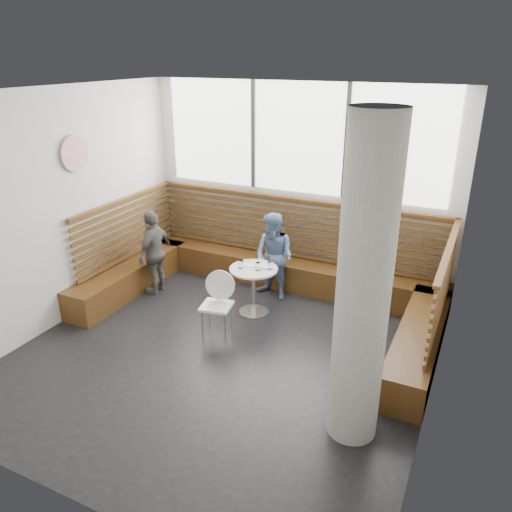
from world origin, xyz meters
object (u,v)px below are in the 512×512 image
at_px(cafe_chair, 219,299).
at_px(child_back, 274,257).
at_px(adult_man, 361,282).
at_px(cafe_table, 254,281).
at_px(concrete_column, 363,289).
at_px(child_left, 155,252).

bearing_deg(cafe_chair, child_back, 68.29).
relative_size(adult_man, child_back, 1.24).
bearing_deg(cafe_table, concrete_column, -42.12).
bearing_deg(cafe_chair, concrete_column, -37.99).
distance_m(concrete_column, cafe_table, 2.88).
bearing_deg(child_left, cafe_chair, 63.23).
xyz_separation_m(cafe_table, child_left, (-1.72, -0.02, 0.16)).
bearing_deg(adult_man, cafe_table, 87.67).
height_order(child_back, child_left, child_back).
distance_m(concrete_column, adult_man, 1.94).
xyz_separation_m(concrete_column, adult_man, (-0.42, 1.73, -0.76)).
bearing_deg(concrete_column, adult_man, 103.59).
height_order(cafe_chair, child_left, child_left).
relative_size(cafe_chair, adult_man, 0.51).
distance_m(cafe_chair, adult_man, 1.89).
distance_m(cafe_table, cafe_chair, 0.71).
bearing_deg(concrete_column, cafe_table, 137.88).
relative_size(cafe_chair, child_left, 0.64).
bearing_deg(adult_man, cafe_chair, 109.55).
distance_m(cafe_chair, child_left, 1.67).
bearing_deg(cafe_chair, adult_man, 8.78).
distance_m(cafe_table, adult_man, 1.60).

